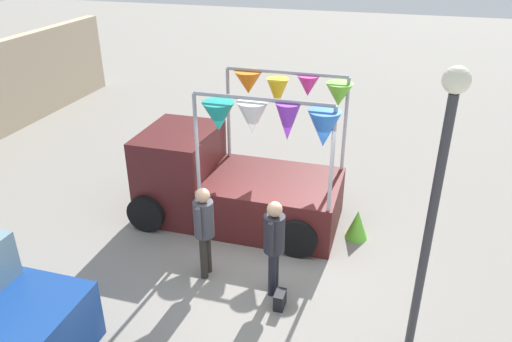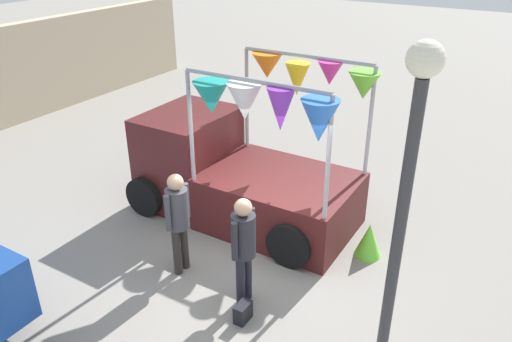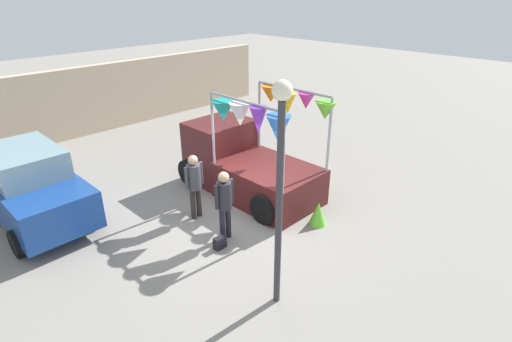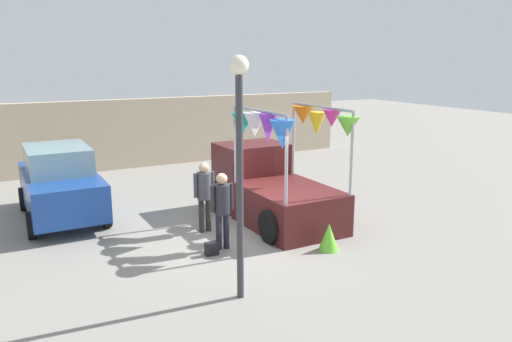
{
  "view_description": "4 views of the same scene",
  "coord_description": "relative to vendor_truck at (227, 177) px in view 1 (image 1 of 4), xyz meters",
  "views": [
    {
      "loc": [
        -7.13,
        -1.92,
        5.5
      ],
      "look_at": [
        0.68,
        0.37,
        1.48
      ],
      "focal_mm": 35.0,
      "sensor_mm": 36.0,
      "label": 1
    },
    {
      "loc": [
        -5.5,
        -3.42,
        4.96
      ],
      "look_at": [
        0.84,
        0.39,
        1.28
      ],
      "focal_mm": 35.0,
      "sensor_mm": 36.0,
      "label": 2
    },
    {
      "loc": [
        -5.75,
        -6.31,
        5.38
      ],
      "look_at": [
        0.45,
        -0.19,
        1.3
      ],
      "focal_mm": 28.0,
      "sensor_mm": 36.0,
      "label": 3
    },
    {
      "loc": [
        -4.96,
        -9.72,
        4.08
      ],
      "look_at": [
        0.55,
        0.45,
        1.46
      ],
      "focal_mm": 35.0,
      "sensor_mm": 36.0,
      "label": 4
    }
  ],
  "objects": [
    {
      "name": "ground_plane",
      "position": [
        -1.34,
        -1.18,
        -0.93
      ],
      "size": [
        60.0,
        60.0,
        0.0
      ],
      "primitive_type": "plane",
      "color": "gray"
    },
    {
      "name": "handbag",
      "position": [
        -2.39,
        -1.71,
        -0.79
      ],
      "size": [
        0.28,
        0.16,
        0.28
      ],
      "primitive_type": "cube",
      "color": "black",
      "rests_on": "ground"
    },
    {
      "name": "street_lamp",
      "position": [
        -2.71,
        -3.71,
        1.75
      ],
      "size": [
        0.32,
        0.32,
        4.14
      ],
      "color": "#333338",
      "rests_on": "ground"
    },
    {
      "name": "vendor_truck",
      "position": [
        0.0,
        0.0,
        0.0
      ],
      "size": [
        2.44,
        4.16,
        2.96
      ],
      "color": "#4C1919",
      "rests_on": "ground"
    },
    {
      "name": "folded_kite_bundle_lime",
      "position": [
        -0.05,
        -2.67,
        -0.63
      ],
      "size": [
        0.62,
        0.62,
        0.6
      ],
      "primitive_type": "cone",
      "rotation": [
        0.0,
        0.0,
        0.72
      ],
      "color": "#66CC33",
      "rests_on": "ground"
    },
    {
      "name": "person_customer",
      "position": [
        -2.04,
        -1.51,
        0.1
      ],
      "size": [
        0.53,
        0.34,
        1.7
      ],
      "color": "black",
      "rests_on": "ground"
    },
    {
      "name": "person_vendor",
      "position": [
        -1.94,
        -0.28,
        0.1
      ],
      "size": [
        0.53,
        0.34,
        1.7
      ],
      "color": "#2D2823",
      "rests_on": "ground"
    }
  ]
}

